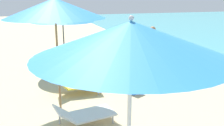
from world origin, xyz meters
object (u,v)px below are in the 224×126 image
at_px(lounger_third_shoreside, 77,84).
at_px(cooler_box, 133,87).
at_px(umbrella_second, 131,39).
at_px(lounger_third_inland, 84,114).
at_px(person_walking_mid, 152,43).
at_px(lounger_farthest_inland, 83,71).
at_px(umbrella_farthest, 62,14).
at_px(lounger_farthest_shoreside, 71,57).
at_px(umbrella_third, 55,8).

height_order(lounger_third_shoreside, cooler_box, lounger_third_shoreside).
relative_size(umbrella_second, lounger_third_shoreside, 1.96).
distance_m(lounger_third_inland, cooler_box, 2.32).
height_order(person_walking_mid, cooler_box, person_walking_mid).
relative_size(lounger_third_shoreside, lounger_third_inland, 0.94).
bearing_deg(person_walking_mid, lounger_farthest_inland, 25.59).
xyz_separation_m(umbrella_farthest, person_walking_mid, (3.33, -0.83, -1.16)).
height_order(lounger_third_inland, lounger_farthest_inland, lounger_farthest_inland).
bearing_deg(lounger_farthest_shoreside, person_walking_mid, -45.81).
xyz_separation_m(umbrella_second, lounger_third_shoreside, (0.11, 4.40, -2.07)).
bearing_deg(umbrella_third, lounger_farthest_inland, 65.35).
bearing_deg(person_walking_mid, lounger_third_inland, 64.01).
bearing_deg(umbrella_second, person_walking_mid, 60.86).
distance_m(umbrella_third, lounger_third_inland, 2.52).
height_order(lounger_third_inland, cooler_box, lounger_third_inland).
bearing_deg(lounger_third_shoreside, umbrella_farthest, 93.00).
relative_size(lounger_farthest_inland, person_walking_mid, 0.93).
distance_m(lounger_third_inland, person_walking_mid, 5.04).
bearing_deg(umbrella_farthest, lounger_farthest_inland, -68.43).
relative_size(person_walking_mid, cooler_box, 3.21).
bearing_deg(lounger_farthest_inland, cooler_box, -69.25).
height_order(umbrella_second, lounger_third_shoreside, umbrella_second).
distance_m(umbrella_second, lounger_farthest_inland, 6.14).
relative_size(umbrella_farthest, person_walking_mid, 1.49).
xyz_separation_m(umbrella_second, person_walking_mid, (3.41, 6.11, -1.33)).
height_order(lounger_third_shoreside, lounger_farthest_inland, lounger_third_shoreside).
distance_m(lounger_third_shoreside, umbrella_farthest, 3.18).
distance_m(umbrella_second, cooler_box, 4.89).
relative_size(umbrella_third, umbrella_farthest, 1.12).
height_order(umbrella_farthest, lounger_farthest_inland, umbrella_farthest).
xyz_separation_m(umbrella_third, lounger_third_inland, (0.43, -0.92, -2.31)).
xyz_separation_m(umbrella_second, lounger_farthest_inland, (0.56, 5.74, -2.10)).
xyz_separation_m(lounger_third_inland, umbrella_farthest, (0.14, 4.40, 1.94)).
bearing_deg(lounger_farthest_inland, umbrella_second, -109.12).
bearing_deg(lounger_farthest_shoreside, umbrella_second, -105.71).
distance_m(lounger_farthest_shoreside, person_walking_mid, 3.58).
bearing_deg(cooler_box, lounger_third_shoreside, 166.60).
height_order(lounger_third_shoreside, person_walking_mid, person_walking_mid).
xyz_separation_m(lounger_third_inland, person_walking_mid, (3.47, 3.57, 0.79)).
bearing_deg(umbrella_third, umbrella_farthest, 80.67).
relative_size(umbrella_farthest, lounger_farthest_inland, 1.61).
bearing_deg(lounger_farthest_shoreside, lounger_farthest_inland, -100.74).
xyz_separation_m(umbrella_farthest, lounger_farthest_inland, (0.47, -1.20, -1.93)).
bearing_deg(umbrella_farthest, umbrella_third, -99.33).
distance_m(lounger_farthest_shoreside, lounger_farthest_inland, 2.31).
bearing_deg(umbrella_second, umbrella_third, 98.07).
relative_size(lounger_third_inland, person_walking_mid, 0.84).
height_order(umbrella_second, lounger_farthest_shoreside, umbrella_second).
bearing_deg(person_walking_mid, umbrella_second, 79.05).
xyz_separation_m(umbrella_farthest, lounger_farthest_shoreside, (0.42, 1.11, -1.94)).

